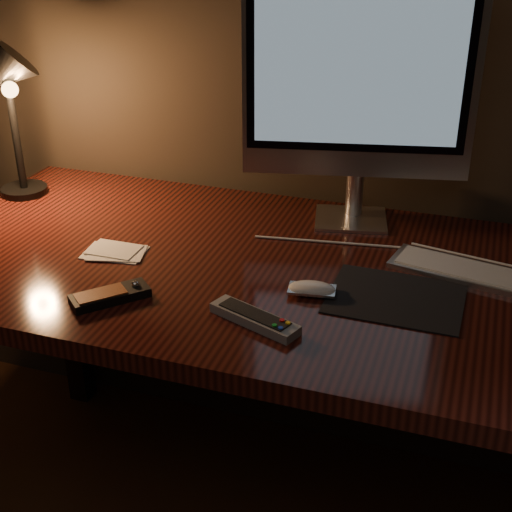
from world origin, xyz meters
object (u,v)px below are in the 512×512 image
(tv_remote, at_px, (255,318))
(desk, at_px, (291,305))
(monitor, at_px, (359,88))
(mouse, at_px, (312,290))
(desk_lamp, at_px, (9,95))
(keyboard, at_px, (485,275))
(media_remote, at_px, (110,295))

(tv_remote, bearing_deg, desk, 113.30)
(monitor, relative_size, tv_remote, 2.93)
(mouse, relative_size, desk_lamp, 0.23)
(desk_lamp, bearing_deg, keyboard, 21.39)
(monitor, height_order, keyboard, monitor)
(desk, height_order, tv_remote, tv_remote)
(mouse, bearing_deg, desk, 109.48)
(tv_remote, bearing_deg, keyboard, 59.04)
(tv_remote, distance_m, desk_lamp, 0.85)
(mouse, relative_size, media_remote, 0.63)
(monitor, distance_m, desk_lamp, 0.81)
(keyboard, bearing_deg, mouse, -140.11)
(keyboard, distance_m, mouse, 0.35)
(mouse, bearing_deg, media_remote, -166.39)
(desk_lamp, bearing_deg, mouse, 8.41)
(desk, xyz_separation_m, keyboard, (0.39, 0.01, 0.14))
(mouse, bearing_deg, tv_remote, -126.22)
(desk, distance_m, media_remote, 0.43)
(monitor, height_order, mouse, monitor)
(desk, relative_size, mouse, 17.84)
(keyboard, relative_size, media_remote, 2.61)
(monitor, bearing_deg, desk_lamp, 176.78)
(mouse, height_order, media_remote, media_remote)
(media_remote, bearing_deg, desk, 0.81)
(monitor, bearing_deg, tv_remote, -110.18)
(media_remote, xyz_separation_m, tv_remote, (0.28, 0.01, -0.00))
(keyboard, xyz_separation_m, media_remote, (-0.66, -0.31, 0.00))
(media_remote, height_order, desk_lamp, desk_lamp)
(media_remote, height_order, tv_remote, media_remote)
(mouse, distance_m, media_remote, 0.38)
(monitor, xyz_separation_m, tv_remote, (-0.07, -0.49, -0.30))
(desk, relative_size, monitor, 3.05)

